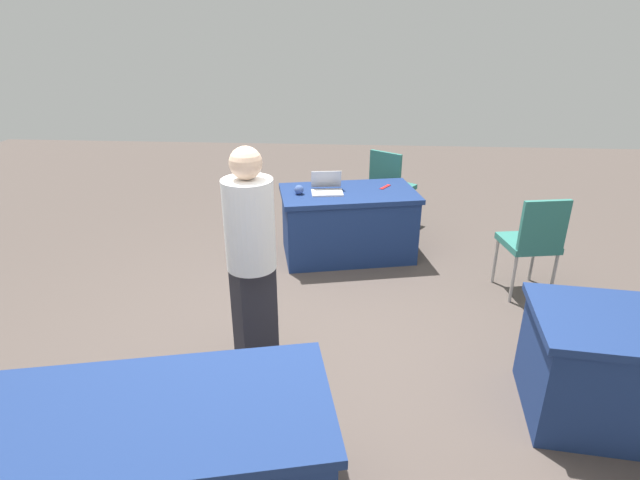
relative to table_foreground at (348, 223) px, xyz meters
name	(u,v)px	position (x,y,z in m)	size (l,w,h in m)	color
ground_plane	(303,353)	(0.30, 1.82, -0.37)	(14.40, 14.40, 0.00)	#4C423D
table_foreground	(348,223)	(0.00, 0.00, 0.00)	(1.54, 1.07, 0.73)	navy
table_mid_left	(145,471)	(0.91, 3.30, 0.00)	(1.95, 1.20, 0.73)	navy
chair_tucked_left	(533,239)	(-1.67, 0.77, 0.20)	(0.51, 0.51, 0.97)	#9E9993
chair_tucked_right	(390,183)	(-0.49, -0.90, 0.18)	(0.61, 0.61, 0.96)	#9E9993
person_attendee_browsing	(251,252)	(0.63, 1.95, 0.54)	(0.48, 0.48, 1.64)	#26262D
laptop_silver	(327,188)	(0.22, 0.04, 0.40)	(0.35, 0.33, 0.21)	silver
yarn_ball	(299,190)	(0.51, 0.13, 0.41)	(0.10, 0.10, 0.10)	#3F5999
scissors_red	(385,187)	(-0.39, -0.16, 0.37)	(0.18, 0.04, 0.01)	red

